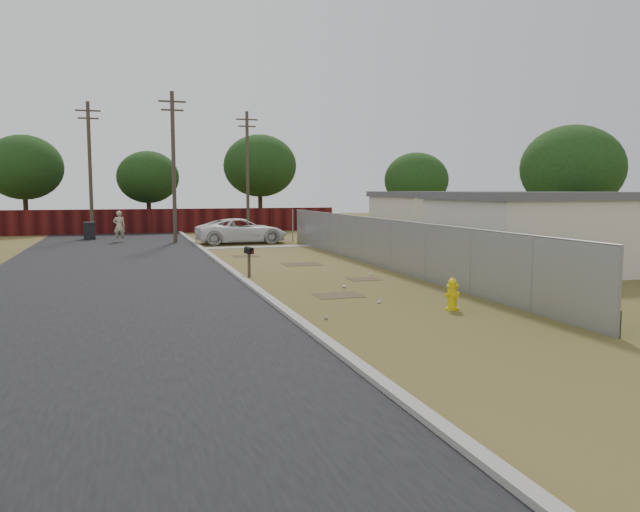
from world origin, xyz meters
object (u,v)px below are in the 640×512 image
object	(u,v)px
pickup_truck	(242,231)
pedestrian	(119,226)
trash_bin	(90,231)
fire_hydrant	(452,295)
mailbox	(249,253)

from	to	relation	value
pickup_truck	pedestrian	distance (m)	7.65
pedestrian	trash_bin	size ratio (longest dim) A/B	1.70
fire_hydrant	mailbox	world-z (taller)	mailbox
fire_hydrant	pickup_truck	size ratio (longest dim) A/B	0.16
pedestrian	fire_hydrant	bearing A→B (deg)	110.44
mailbox	pickup_truck	xyz separation A→B (m)	(2.34, 14.49, -0.13)
mailbox	pedestrian	bearing A→B (deg)	104.72
mailbox	trash_bin	xyz separation A→B (m)	(-6.49, 20.30, -0.30)
fire_hydrant	pickup_truck	world-z (taller)	pickup_truck
mailbox	trash_bin	world-z (taller)	trash_bin
pedestrian	trash_bin	xyz separation A→B (m)	(-1.86, 2.67, -0.38)
pedestrian	trash_bin	distance (m)	3.27
fire_hydrant	mailbox	bearing A→B (deg)	116.65
mailbox	pickup_truck	size ratio (longest dim) A/B	0.21
trash_bin	pickup_truck	bearing A→B (deg)	-33.33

